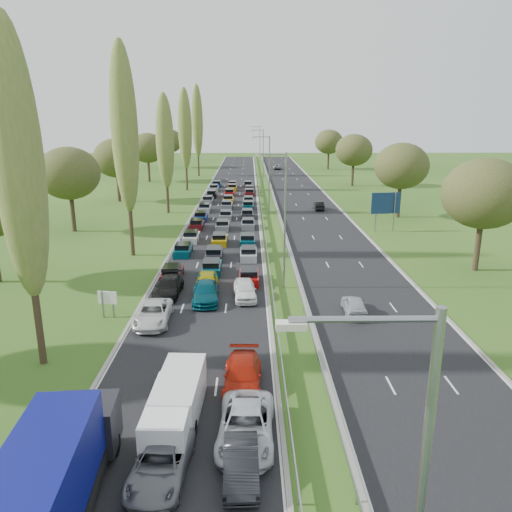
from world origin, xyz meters
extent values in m
plane|color=#2B5019|center=(4.50, 80.00, 0.00)|extent=(260.00, 260.00, 0.00)
cube|color=black|center=(-2.25, 82.50, 0.00)|extent=(10.50, 215.00, 0.04)
cube|color=black|center=(11.25, 82.50, 0.00)|extent=(10.50, 215.00, 0.04)
cube|color=gray|center=(3.35, 82.50, 0.55)|extent=(0.06, 215.00, 0.32)
cube|color=gray|center=(5.65, 82.50, 0.55)|extent=(0.06, 215.00, 0.32)
cylinder|color=gray|center=(4.50, 43.00, 6.00)|extent=(0.18, 0.18, 12.00)
cylinder|color=gray|center=(4.50, 78.00, 6.00)|extent=(0.18, 0.18, 12.00)
cylinder|color=gray|center=(4.50, 113.00, 6.00)|extent=(0.18, 0.18, 12.00)
cylinder|color=gray|center=(4.50, 148.00, 6.00)|extent=(0.18, 0.18, 12.00)
cylinder|color=#2D2116|center=(-11.50, 29.00, 3.60)|extent=(0.44, 0.44, 7.20)
ellipsoid|color=#5F6D2E|center=(-11.50, 29.00, 12.40)|extent=(2.80, 2.80, 16.00)
cylinder|color=#2D2116|center=(-11.50, 54.00, 3.96)|extent=(0.44, 0.44, 7.92)
ellipsoid|color=#5F6D2E|center=(-11.50, 54.00, 13.64)|extent=(2.80, 2.80, 17.60)
cylinder|color=#2D2116|center=(-11.50, 79.00, 3.24)|extent=(0.44, 0.44, 6.48)
ellipsoid|color=#5F6D2E|center=(-11.50, 79.00, 11.16)|extent=(2.80, 2.80, 14.40)
cylinder|color=#2D2116|center=(-11.50, 104.00, 3.60)|extent=(0.44, 0.44, 7.20)
ellipsoid|color=#5F6D2E|center=(-11.50, 104.00, 12.40)|extent=(2.80, 2.80, 16.00)
cylinder|color=#2D2116|center=(-11.50, 129.00, 3.96)|extent=(0.44, 0.44, 7.92)
ellipsoid|color=#5F6D2E|center=(-11.50, 129.00, 13.64)|extent=(2.80, 2.80, 17.60)
cylinder|color=#2D2116|center=(-22.00, 66.00, 2.42)|extent=(0.56, 0.56, 4.84)
ellipsoid|color=#38471E|center=(-22.00, 66.00, 7.70)|extent=(8.00, 8.00, 6.80)
cylinder|color=#2D2116|center=(-22.00, 90.00, 2.42)|extent=(0.56, 0.56, 4.84)
ellipsoid|color=#38471E|center=(-22.00, 90.00, 7.70)|extent=(8.00, 8.00, 6.80)
cylinder|color=#2D2116|center=(-22.00, 118.00, 2.42)|extent=(0.56, 0.56, 4.84)
ellipsoid|color=#38471E|center=(-22.00, 118.00, 7.70)|extent=(8.00, 8.00, 6.80)
cylinder|color=#2D2116|center=(-22.00, 150.00, 2.42)|extent=(0.56, 0.56, 4.84)
ellipsoid|color=#38471E|center=(-22.00, 150.00, 7.70)|extent=(8.00, 8.00, 6.80)
cylinder|color=#2D2116|center=(24.00, 48.00, 2.42)|extent=(0.56, 0.56, 4.84)
ellipsoid|color=#38471E|center=(24.00, 48.00, 7.70)|extent=(8.00, 8.00, 6.80)
cylinder|color=#2D2116|center=(24.00, 75.00, 2.42)|extent=(0.56, 0.56, 4.84)
ellipsoid|color=#38471E|center=(24.00, 75.00, 7.70)|extent=(8.00, 8.00, 6.80)
cylinder|color=#2D2116|center=(24.00, 110.00, 2.42)|extent=(0.56, 0.56, 4.84)
ellipsoid|color=#38471E|center=(24.00, 110.00, 7.70)|extent=(8.00, 8.00, 6.80)
cylinder|color=#2D2116|center=(24.00, 145.00, 2.42)|extent=(0.56, 0.56, 4.84)
ellipsoid|color=#38471E|center=(24.00, 145.00, 7.70)|extent=(8.00, 8.00, 6.80)
cube|color=#590F14|center=(-5.91, 45.58, 0.44)|extent=(1.75, 4.00, 0.80)
cube|color=#053F4C|center=(-5.94, 54.06, 0.44)|extent=(1.75, 4.00, 0.80)
cube|color=silver|center=(-5.73, 60.23, 0.44)|extent=(1.75, 4.00, 0.80)
cube|color=#590F14|center=(-5.78, 67.42, 0.44)|extent=(1.75, 4.00, 0.80)
cube|color=navy|center=(-5.74, 72.88, 0.44)|extent=(1.75, 4.00, 0.80)
cube|color=#B2B7BC|center=(-5.76, 79.93, 0.44)|extent=(1.75, 4.00, 0.80)
cube|color=slate|center=(-5.85, 87.65, 0.44)|extent=(1.75, 4.00, 0.80)
cube|color=black|center=(-5.69, 94.51, 0.44)|extent=(1.75, 4.00, 0.80)
cube|color=#B2B7BC|center=(-5.81, 102.49, 0.44)|extent=(1.75, 4.00, 0.80)
cube|color=navy|center=(-5.60, 108.66, 0.44)|extent=(1.75, 4.00, 0.80)
cube|color=#053F4C|center=(-2.29, 47.35, 0.44)|extent=(1.75, 4.00, 0.80)
cube|color=black|center=(-2.39, 52.30, 0.44)|extent=(1.75, 4.00, 0.80)
cube|color=#BF990C|center=(-2.16, 58.77, 0.44)|extent=(1.75, 4.00, 0.80)
cube|color=slate|center=(-2.20, 66.66, 0.44)|extent=(1.75, 4.00, 0.80)
cube|color=slate|center=(-2.09, 73.78, 0.44)|extent=(1.75, 4.00, 0.80)
cube|color=slate|center=(-2.33, 82.37, 0.44)|extent=(1.75, 4.00, 0.80)
cube|color=#BF990C|center=(-2.30, 88.36, 0.44)|extent=(1.75, 4.00, 0.80)
cube|color=#A50C0A|center=(-2.41, 96.26, 0.44)|extent=(1.75, 4.00, 0.80)
cube|color=#BF990C|center=(-2.08, 103.12, 0.44)|extent=(1.75, 4.00, 0.80)
cube|color=#A50C0A|center=(-2.23, 107.89, 0.44)|extent=(1.75, 4.00, 0.80)
cube|color=#A50C0A|center=(1.35, 44.53, 0.44)|extent=(1.75, 4.00, 0.80)
cube|color=#B2B7BC|center=(1.31, 52.35, 0.44)|extent=(1.75, 4.00, 0.80)
cube|color=#053F4C|center=(1.17, 58.51, 0.44)|extent=(1.75, 4.00, 0.80)
cube|color=slate|center=(1.21, 67.69, 0.44)|extent=(1.75, 4.00, 0.80)
cube|color=black|center=(1.08, 74.71, 0.44)|extent=(1.75, 4.00, 0.80)
cube|color=#053F4C|center=(1.17, 82.18, 0.44)|extent=(1.75, 4.00, 0.80)
cube|color=#B2B7BC|center=(1.24, 86.94, 0.44)|extent=(1.75, 4.00, 0.80)
cube|color=#590F14|center=(1.41, 96.36, 0.44)|extent=(1.75, 4.00, 0.80)
cube|color=#A50C0A|center=(1.37, 100.76, 0.44)|extent=(1.75, 4.00, 0.80)
cube|color=black|center=(1.12, 107.96, 0.44)|extent=(1.75, 4.00, 0.80)
imported|color=silver|center=(-5.77, 35.18, 0.76)|extent=(2.60, 5.40, 1.49)
imported|color=black|center=(-5.57, 41.18, 0.77)|extent=(2.29, 5.24, 1.50)
imported|color=slate|center=(-2.39, 18.62, 0.71)|extent=(2.65, 5.15, 1.39)
imported|color=#054150|center=(-2.23, 39.73, 0.78)|extent=(2.38, 5.34, 1.52)
imported|color=#A9A10B|center=(-2.30, 42.18, 0.82)|extent=(2.15, 4.80, 1.60)
imported|color=black|center=(1.03, 18.69, 0.72)|extent=(1.59, 4.28, 1.40)
imported|color=silver|center=(1.23, 21.07, 0.81)|extent=(2.87, 5.80, 1.58)
imported|color=#AE1C0A|center=(1.01, 25.91, 0.78)|extent=(2.26, 5.26, 1.51)
imported|color=white|center=(1.02, 40.27, 0.79)|extent=(2.15, 4.66, 1.55)
imported|color=#A8ACB2|center=(9.57, 36.81, 0.72)|extent=(1.82, 4.18, 1.40)
imported|color=black|center=(12.80, 81.23, 0.70)|extent=(1.54, 4.15, 1.36)
imported|color=gray|center=(9.36, 144.96, 0.70)|extent=(2.27, 4.89, 1.36)
cube|color=black|center=(-5.85, 16.66, 0.72)|extent=(2.49, 9.34, 0.50)
cube|color=#0B0F65|center=(-5.85, 15.51, 2.59)|extent=(2.60, 7.06, 2.74)
cube|color=black|center=(-5.85, 20.18, 1.57)|extent=(2.53, 2.28, 2.20)
cylinder|color=black|center=(-5.85, 20.13, 0.52)|extent=(2.18, 1.00, 1.00)
cube|color=white|center=(-2.35, 21.45, 1.09)|extent=(2.03, 5.08, 2.03)
cube|color=black|center=(-2.35, 23.69, 0.98)|extent=(1.98, 0.81, 1.62)
cylinder|color=black|center=(-3.21, 23.08, 0.37)|extent=(0.25, 0.69, 0.69)
cylinder|color=black|center=(-1.49, 19.83, 0.37)|extent=(0.25, 0.69, 0.69)
cube|color=silver|center=(-2.19, 23.33, 1.12)|extent=(2.10, 5.24, 2.10)
cube|color=black|center=(-2.19, 25.63, 1.02)|extent=(2.04, 0.84, 1.68)
cylinder|color=black|center=(-3.08, 25.01, 0.38)|extent=(0.26, 0.71, 0.71)
cylinder|color=black|center=(-1.30, 21.65, 0.38)|extent=(0.26, 0.71, 0.71)
cylinder|color=gray|center=(-9.80, 36.32, 1.05)|extent=(0.16, 0.16, 2.10)
cylinder|color=gray|center=(-9.00, 36.32, 1.05)|extent=(0.16, 0.16, 2.10)
cube|color=white|center=(-9.40, 36.32, 1.60)|extent=(1.50, 0.31, 1.00)
cylinder|color=gray|center=(18.20, 65.42, 2.60)|extent=(0.16, 0.16, 5.20)
cylinder|color=gray|center=(20.60, 65.42, 2.60)|extent=(0.16, 0.16, 5.20)
cube|color=navy|center=(19.40, 65.42, 3.80)|extent=(3.97, 0.69, 2.80)
camera|label=1|loc=(1.44, 0.62, 14.95)|focal=35.00mm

